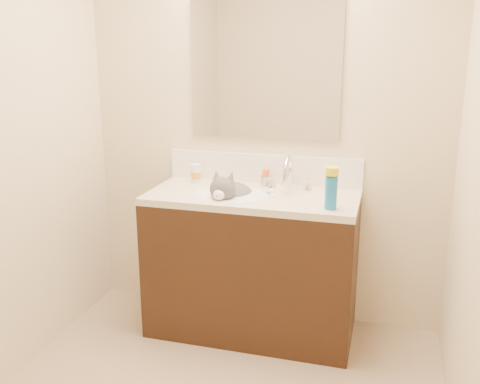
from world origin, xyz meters
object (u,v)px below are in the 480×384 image
Objects in this scene: pill_bottle at (196,173)px; silver_jar at (265,181)px; spray_can at (331,193)px; cat at (230,198)px; faucet at (288,176)px; basin at (231,205)px; vanity_cabinet at (252,267)px; amber_bottle at (266,177)px.

silver_jar is (0.43, 0.04, -0.03)m from pill_bottle.
pill_bottle is 0.67× the size of spray_can.
cat is 6.57× the size of silver_jar.
faucet is at bearing 28.01° from cat.
basin is at bearing -150.88° from faucet.
basin is 1.61× the size of faucet.
pill_bottle is at bearing 158.10° from vanity_cabinet.
cat reaches higher than pill_bottle.
spray_can is at bearing -20.97° from pill_bottle.
silver_jar reaches higher than basin.
silver_jar is (0.02, 0.20, 0.48)m from vanity_cabinet.
amber_bottle is (0.43, 0.05, -0.01)m from pill_bottle.
faucet is 0.36m from cat.
vanity_cabinet is 0.52m from silver_jar.
vanity_cabinet is 0.40m from basin.
faucet is 4.64× the size of silver_jar.
faucet is at bearing 37.29° from vanity_cabinet.
cat is at bearing -31.87° from pill_bottle.
silver_jar is at bearing -99.77° from amber_bottle.
amber_bottle reaches higher than basin.
faucet is 0.18m from silver_jar.
cat is (-0.01, 0.02, 0.04)m from basin.
basin is at bearing -121.10° from amber_bottle.
faucet reaches higher than silver_jar.
spray_can is (0.46, -0.17, 0.54)m from vanity_cabinet.
silver_jar is (0.14, 0.23, 0.10)m from basin.
vanity_cabinet is 2.67× the size of basin.
pill_bottle is at bearing 159.03° from spray_can.
basin is at bearing -165.96° from vanity_cabinet.
spray_can reaches higher than silver_jar.
spray_can is (0.28, -0.31, 0.00)m from faucet.
cat reaches higher than amber_bottle.
basin is 3.88× the size of pill_bottle.
basin reaches higher than vanity_cabinet.
vanity_cabinet is at bearing -97.00° from silver_jar.
pill_bottle is at bearing -174.89° from silver_jar.
vanity_cabinet is 0.73m from spray_can.
cat is 2.29× the size of spray_can.
vanity_cabinet is at bearing -21.90° from pill_bottle.
silver_jar is at bearing 5.11° from pill_bottle.
amber_bottle is (0.00, 0.01, 0.02)m from silver_jar.
silver_jar is (0.16, 0.21, 0.06)m from cat.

